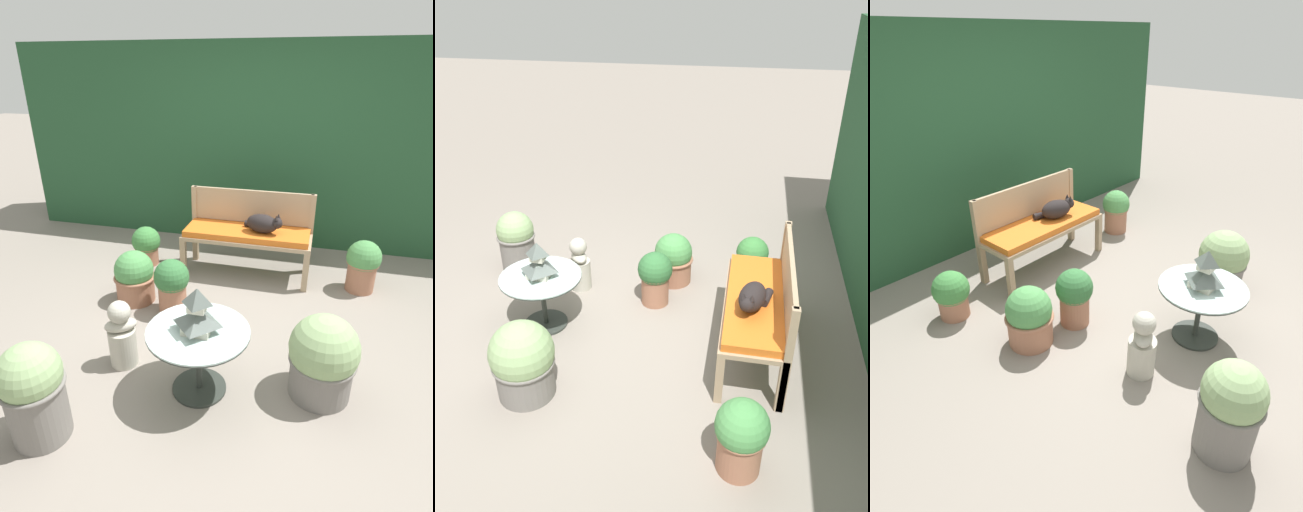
# 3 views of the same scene
# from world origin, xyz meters

# --- Properties ---
(ground) EXTENTS (30.00, 30.00, 0.00)m
(ground) POSITION_xyz_m (0.00, 0.00, 0.00)
(ground) COLOR gray
(foliage_hedge_back) EXTENTS (6.40, 1.06, 2.39)m
(foliage_hedge_back) POSITION_xyz_m (0.00, 2.65, 1.20)
(foliage_hedge_back) COLOR #234C2D
(foliage_hedge_back) RESTS_ON ground
(garden_bench) EXTENTS (1.37, 0.50, 0.53)m
(garden_bench) POSITION_xyz_m (0.01, 1.19, 0.46)
(garden_bench) COLOR tan
(garden_bench) RESTS_ON ground
(bench_backrest) EXTENTS (1.37, 0.06, 0.90)m
(bench_backrest) POSITION_xyz_m (0.01, 1.42, 0.65)
(bench_backrest) COLOR tan
(bench_backrest) RESTS_ON ground
(cat) EXTENTS (0.42, 0.30, 0.22)m
(cat) POSITION_xyz_m (0.19, 1.16, 0.63)
(cat) COLOR black
(cat) RESTS_ON garden_bench
(patio_table) EXTENTS (0.71, 0.71, 0.51)m
(patio_table) POSITION_xyz_m (0.03, -0.64, 0.40)
(patio_table) COLOR #2D332D
(patio_table) RESTS_ON ground
(pagoda_birdhouse) EXTENTS (0.25, 0.25, 0.32)m
(pagoda_birdhouse) POSITION_xyz_m (0.03, -0.64, 0.65)
(pagoda_birdhouse) COLOR beige
(pagoda_birdhouse) RESTS_ON patio_table
(garden_bust) EXTENTS (0.28, 0.25, 0.56)m
(garden_bust) POSITION_xyz_m (-0.62, -0.52, 0.26)
(garden_bust) COLOR #B7B2A3
(garden_bust) RESTS_ON ground
(potted_plant_patio_mid) EXTENTS (0.48, 0.48, 0.62)m
(potted_plant_patio_mid) POSITION_xyz_m (0.86, -0.45, 0.31)
(potted_plant_patio_mid) COLOR slate
(potted_plant_patio_mid) RESTS_ON ground
(potted_plant_hedge_corner) EXTENTS (0.39, 0.39, 0.67)m
(potted_plant_hedge_corner) POSITION_xyz_m (-0.81, -1.26, 0.35)
(potted_plant_hedge_corner) COLOR slate
(potted_plant_hedge_corner) RESTS_ON ground
(potted_plant_path_edge) EXTENTS (0.34, 0.34, 0.55)m
(potted_plant_path_edge) POSITION_xyz_m (1.22, 1.15, 0.29)
(potted_plant_path_edge) COLOR #9E664C
(potted_plant_path_edge) RESTS_ON ground
(potted_plant_table_far) EXTENTS (0.33, 0.33, 0.45)m
(potted_plant_table_far) POSITION_xyz_m (-1.16, 1.16, 0.23)
(potted_plant_table_far) COLOR #9E664C
(potted_plant_table_far) RESTS_ON ground
(potted_plant_bench_right) EXTENTS (0.33, 0.33, 0.53)m
(potted_plant_bench_right) POSITION_xyz_m (-0.51, 0.27, 0.29)
(potted_plant_bench_right) COLOR #9E664C
(potted_plant_bench_right) RESTS_ON ground
(potted_plant_bench_left) EXTENTS (0.41, 0.41, 0.52)m
(potted_plant_bench_left) POSITION_xyz_m (-0.94, 0.37, 0.25)
(potted_plant_bench_left) COLOR #9E664C
(potted_plant_bench_left) RESTS_ON ground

